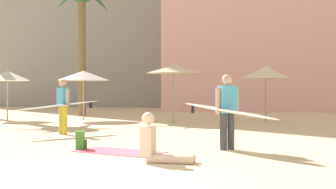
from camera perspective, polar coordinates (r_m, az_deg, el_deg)
ground at (r=6.76m, az=-13.77°, el=-10.89°), size 120.00×120.00×0.00m
palm_tree_left at (r=25.23m, az=-10.81°, el=11.65°), size 4.50×4.65×7.75m
cafe_umbrella_0 at (r=22.18m, az=-19.56°, el=2.22°), size 2.06×2.06×2.27m
cafe_umbrella_1 at (r=21.16m, az=-10.56°, el=2.34°), size 2.39×2.39×2.27m
cafe_umbrella_2 at (r=19.09m, az=0.67°, el=3.27°), size 2.38×2.38×2.49m
cafe_umbrella_3 at (r=19.43m, az=12.17°, el=2.74°), size 2.04×2.04×2.40m
beach_towel at (r=9.99m, az=-6.15°, el=-7.18°), size 2.14×1.58×0.01m
backpack at (r=10.53m, az=-10.92°, el=-5.72°), size 0.30×0.34×0.42m
person_near_left at (r=8.48m, az=-1.31°, el=-6.40°), size 1.01×0.44×0.93m
person_mid_right at (r=14.22m, az=-13.25°, el=-1.25°), size 1.97×2.63×1.70m
person_mid_center at (r=10.21m, az=7.42°, el=-1.86°), size 2.37×2.51×1.71m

